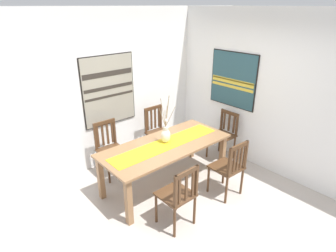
{
  "coord_description": "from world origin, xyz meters",
  "views": [
    {
      "loc": [
        -2.38,
        -2.4,
        2.72
      ],
      "look_at": [
        0.26,
        0.62,
        0.98
      ],
      "focal_mm": 30.0,
      "sensor_mm": 36.0,
      "label": 1
    }
  ],
  "objects": [
    {
      "name": "dining_table",
      "position": [
        0.14,
        0.54,
        0.64
      ],
      "size": [
        2.08,
        0.9,
        0.73
      ],
      "color": "#8E6642",
      "rests_on": "ground_plane"
    },
    {
      "name": "painting_on_back_wall",
      "position": [
        -0.07,
        1.79,
        1.36
      ],
      "size": [
        1.0,
        0.05,
        1.21
      ],
      "color": "black"
    },
    {
      "name": "centerpiece_vase",
      "position": [
        0.17,
        0.58,
        0.88
      ],
      "size": [
        0.21,
        0.25,
        0.76
      ],
      "color": "silver",
      "rests_on": "dining_table"
    },
    {
      "name": "chair_0",
      "position": [
        -0.36,
        1.41,
        0.5
      ],
      "size": [
        0.43,
        0.43,
        0.95
      ],
      "color": "#4C301C",
      "rests_on": "ground_plane"
    },
    {
      "name": "chair_2",
      "position": [
        0.67,
        -0.3,
        0.5
      ],
      "size": [
        0.44,
        0.44,
        0.93
      ],
      "color": "#4C301C",
      "rests_on": "ground_plane"
    },
    {
      "name": "table_runner",
      "position": [
        0.14,
        0.54,
        0.74
      ],
      "size": [
        1.91,
        0.36,
        0.01
      ],
      "primitive_type": "cube",
      "color": "gold",
      "rests_on": "dining_table"
    },
    {
      "name": "ground_plane",
      "position": [
        0.0,
        0.0,
        -0.01
      ],
      "size": [
        6.4,
        6.4,
        0.03
      ],
      "primitive_type": "cube",
      "color": "#B2A89E"
    },
    {
      "name": "chair_1",
      "position": [
        0.68,
        1.41,
        0.5
      ],
      "size": [
        0.42,
        0.42,
        0.96
      ],
      "color": "#4C301C",
      "rests_on": "ground_plane"
    },
    {
      "name": "wall_side",
      "position": [
        1.86,
        0.0,
        1.35
      ],
      "size": [
        0.12,
        6.4,
        2.7
      ],
      "primitive_type": "cube",
      "color": "white",
      "rests_on": "ground_plane"
    },
    {
      "name": "chair_4",
      "position": [
        -0.35,
        -0.28,
        0.48
      ],
      "size": [
        0.42,
        0.42,
        0.92
      ],
      "color": "#4C301C",
      "rests_on": "ground_plane"
    },
    {
      "name": "wall_back",
      "position": [
        0.0,
        1.86,
        1.35
      ],
      "size": [
        6.4,
        0.12,
        2.7
      ],
      "primitive_type": "cube",
      "color": "white",
      "rests_on": "ground_plane"
    },
    {
      "name": "painting_on_side_wall",
      "position": [
        1.79,
        0.59,
        1.47
      ],
      "size": [
        0.05,
        0.97,
        1.0
      ],
      "color": "black"
    },
    {
      "name": "chair_3",
      "position": [
        1.55,
        0.51,
        0.48
      ],
      "size": [
        0.43,
        0.43,
        0.9
      ],
      "color": "#4C301C",
      "rests_on": "ground_plane"
    }
  ]
}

